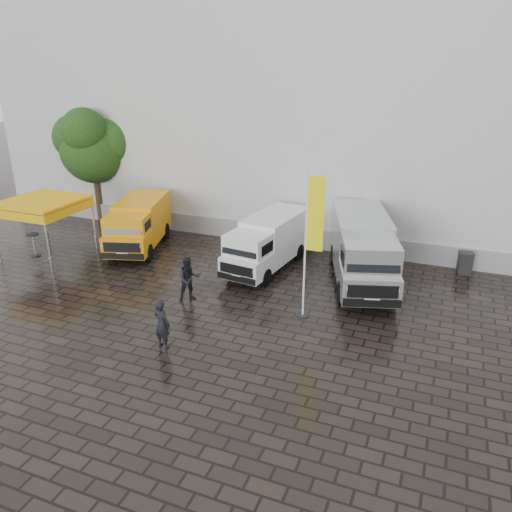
{
  "coord_description": "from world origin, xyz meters",
  "views": [
    {
      "loc": [
        5.76,
        -15.26,
        9.01
      ],
      "look_at": [
        -1.19,
        2.2,
        1.57
      ],
      "focal_mm": 35.0,
      "sensor_mm": 36.0,
      "label": 1
    }
  ],
  "objects_px": {
    "van_yellow": "(139,226)",
    "canopy_tent": "(41,204)",
    "flagpole": "(311,238)",
    "person_front": "(162,324)",
    "van_white": "(268,244)",
    "person_tent": "(189,279)",
    "van_silver": "(362,252)",
    "wheelie_bin": "(465,263)",
    "cocktail_table": "(34,245)"
  },
  "relations": [
    {
      "from": "van_silver",
      "to": "person_tent",
      "type": "bearing_deg",
      "value": -162.54
    },
    {
      "from": "person_front",
      "to": "cocktail_table",
      "type": "bearing_deg",
      "value": -11.75
    },
    {
      "from": "van_yellow",
      "to": "person_tent",
      "type": "height_order",
      "value": "van_yellow"
    },
    {
      "from": "wheelie_bin",
      "to": "canopy_tent",
      "type": "bearing_deg",
      "value": -174.83
    },
    {
      "from": "van_silver",
      "to": "flagpole",
      "type": "relative_size",
      "value": 1.18
    },
    {
      "from": "canopy_tent",
      "to": "person_tent",
      "type": "bearing_deg",
      "value": -10.95
    },
    {
      "from": "flagpole",
      "to": "cocktail_table",
      "type": "height_order",
      "value": "flagpole"
    },
    {
      "from": "person_tent",
      "to": "van_silver",
      "type": "bearing_deg",
      "value": -7.98
    },
    {
      "from": "van_yellow",
      "to": "van_white",
      "type": "distance_m",
      "value": 6.93
    },
    {
      "from": "canopy_tent",
      "to": "flagpole",
      "type": "relative_size",
      "value": 0.6
    },
    {
      "from": "van_yellow",
      "to": "wheelie_bin",
      "type": "xyz_separation_m",
      "value": [
        15.38,
        2.65,
        -0.71
      ]
    },
    {
      "from": "van_yellow",
      "to": "cocktail_table",
      "type": "bearing_deg",
      "value": -163.08
    },
    {
      "from": "person_front",
      "to": "flagpole",
      "type": "bearing_deg",
      "value": -121.92
    },
    {
      "from": "van_silver",
      "to": "person_tent",
      "type": "relative_size",
      "value": 3.59
    },
    {
      "from": "van_silver",
      "to": "cocktail_table",
      "type": "bearing_deg",
      "value": 172.73
    },
    {
      "from": "van_white",
      "to": "flagpole",
      "type": "height_order",
      "value": "flagpole"
    },
    {
      "from": "flagpole",
      "to": "cocktail_table",
      "type": "bearing_deg",
      "value": 175.82
    },
    {
      "from": "van_white",
      "to": "person_front",
      "type": "distance_m",
      "value": 7.72
    },
    {
      "from": "canopy_tent",
      "to": "person_front",
      "type": "height_order",
      "value": "canopy_tent"
    },
    {
      "from": "van_white",
      "to": "person_front",
      "type": "xyz_separation_m",
      "value": [
        -0.86,
        -7.66,
        -0.32
      ]
    },
    {
      "from": "van_silver",
      "to": "person_front",
      "type": "xyz_separation_m",
      "value": [
        -5.14,
        -7.66,
        -0.55
      ]
    },
    {
      "from": "van_yellow",
      "to": "van_silver",
      "type": "xyz_separation_m",
      "value": [
        11.2,
        -0.02,
        0.2
      ]
    },
    {
      "from": "van_silver",
      "to": "flagpole",
      "type": "bearing_deg",
      "value": -125.43
    },
    {
      "from": "wheelie_bin",
      "to": "person_tent",
      "type": "bearing_deg",
      "value": -156.12
    },
    {
      "from": "flagpole",
      "to": "person_front",
      "type": "height_order",
      "value": "flagpole"
    },
    {
      "from": "van_yellow",
      "to": "van_white",
      "type": "bearing_deg",
      "value": -17.28
    },
    {
      "from": "canopy_tent",
      "to": "wheelie_bin",
      "type": "distance_m",
      "value": 19.76
    },
    {
      "from": "cocktail_table",
      "to": "person_front",
      "type": "bearing_deg",
      "value": -25.39
    },
    {
      "from": "van_yellow",
      "to": "van_white",
      "type": "height_order",
      "value": "van_yellow"
    },
    {
      "from": "person_front",
      "to": "person_tent",
      "type": "relative_size",
      "value": 0.95
    },
    {
      "from": "van_yellow",
      "to": "person_front",
      "type": "xyz_separation_m",
      "value": [
        6.07,
        -7.68,
        -0.35
      ]
    },
    {
      "from": "van_silver",
      "to": "person_tent",
      "type": "xyz_separation_m",
      "value": [
        -6.02,
        -4.22,
        -0.51
      ]
    },
    {
      "from": "person_tent",
      "to": "wheelie_bin",
      "type": "bearing_deg",
      "value": -8.97
    },
    {
      "from": "van_white",
      "to": "person_tent",
      "type": "xyz_separation_m",
      "value": [
        -1.74,
        -4.22,
        -0.28
      ]
    },
    {
      "from": "canopy_tent",
      "to": "cocktail_table",
      "type": "relative_size",
      "value": 2.98
    },
    {
      "from": "van_yellow",
      "to": "van_silver",
      "type": "height_order",
      "value": "van_silver"
    },
    {
      "from": "van_silver",
      "to": "van_white",
      "type": "bearing_deg",
      "value": 162.39
    },
    {
      "from": "van_yellow",
      "to": "cocktail_table",
      "type": "distance_m",
      "value": 5.08
    },
    {
      "from": "cocktail_table",
      "to": "person_tent",
      "type": "relative_size",
      "value": 0.61
    },
    {
      "from": "flagpole",
      "to": "person_tent",
      "type": "bearing_deg",
      "value": -175.39
    },
    {
      "from": "van_silver",
      "to": "canopy_tent",
      "type": "height_order",
      "value": "van_silver"
    },
    {
      "from": "flagpole",
      "to": "van_yellow",
      "type": "bearing_deg",
      "value": 158.85
    },
    {
      "from": "wheelie_bin",
      "to": "person_tent",
      "type": "height_order",
      "value": "person_tent"
    },
    {
      "from": "van_yellow",
      "to": "cocktail_table",
      "type": "height_order",
      "value": "van_yellow"
    },
    {
      "from": "cocktail_table",
      "to": "person_front",
      "type": "height_order",
      "value": "person_front"
    },
    {
      "from": "van_yellow",
      "to": "canopy_tent",
      "type": "height_order",
      "value": "canopy_tent"
    },
    {
      "from": "van_yellow",
      "to": "canopy_tent",
      "type": "bearing_deg",
      "value": -161.57
    },
    {
      "from": "cocktail_table",
      "to": "wheelie_bin",
      "type": "distance_m",
      "value": 20.3
    },
    {
      "from": "canopy_tent",
      "to": "van_silver",
      "type": "bearing_deg",
      "value": 9.73
    },
    {
      "from": "van_white",
      "to": "canopy_tent",
      "type": "distance_m",
      "value": 10.89
    }
  ]
}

